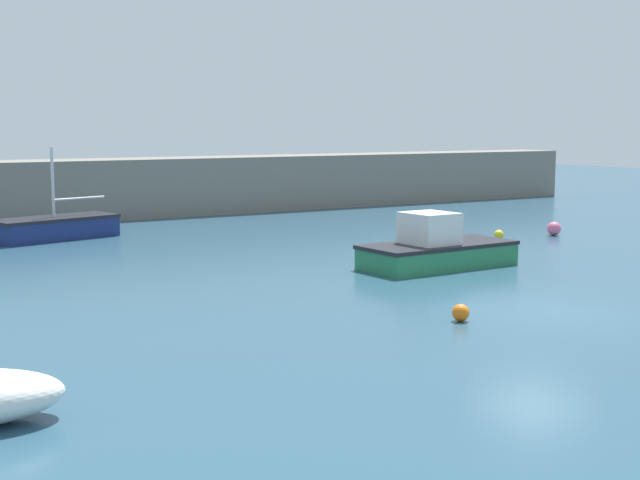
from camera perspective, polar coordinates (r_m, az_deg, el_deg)
The scene contains 7 objects.
ground_plane at distance 22.29m, azimuth 13.59°, elevation -4.69°, with size 120.00×120.00×0.20m, color #284C60.
harbor_breakwater at distance 44.58m, azimuth -11.06°, elevation 3.33°, with size 52.92×3.10×2.83m, color slate.
sailboat_twin_hulled at distance 36.51m, azimuth -16.63°, elevation 0.76°, with size 5.23×3.12×3.60m.
cabin_cruiser_white at distance 28.35m, azimuth 7.43°, elevation -0.59°, with size 5.18×2.39×1.76m.
mooring_buoy_pink at distance 37.37m, azimuth 14.75°, elevation 0.71°, with size 0.56×0.56×0.56m, color #EA668C.
mooring_buoy_yellow at distance 35.59m, azimuth 11.38°, elevation 0.34°, with size 0.38×0.38×0.38m, color yellow.
mooring_buoy_orange at distance 20.76m, azimuth 8.99°, elevation -4.62°, with size 0.40×0.40×0.40m, color orange.
Camera 1 is at (-15.51, -15.34, 4.51)m, focal length 50.00 mm.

